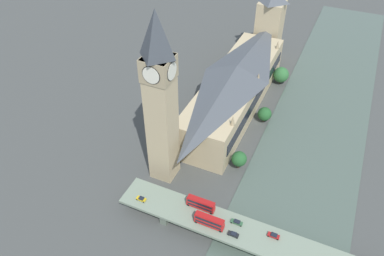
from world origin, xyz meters
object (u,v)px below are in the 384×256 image
at_px(victoria_tower, 269,25).
at_px(road_bridge, 280,247).
at_px(car_southbound_extra, 233,234).
at_px(car_southbound_tail, 237,222).
at_px(double_decker_bus_mid, 209,221).
at_px(car_southbound_lead, 274,235).
at_px(parliament_hall, 236,87).
at_px(clock_tower, 160,99).
at_px(car_northbound_mid, 141,199).
at_px(double_decker_bus_rear, 201,204).

height_order(victoria_tower, road_bridge, victoria_tower).
xyz_separation_m(victoria_tower, car_southbound_extra, (-29.41, 148.73, -15.67)).
xyz_separation_m(road_bridge, car_southbound_tail, (17.74, -2.51, 1.97)).
bearing_deg(double_decker_bus_mid, car_southbound_lead, -167.65).
bearing_deg(parliament_hall, clock_tower, 79.04).
distance_m(parliament_hall, clock_tower, 68.62).
xyz_separation_m(parliament_hall, car_southbound_tail, (-28.72, 79.05, -6.31)).
xyz_separation_m(car_northbound_mid, car_southbound_extra, (-39.94, 0.34, -0.00)).
relative_size(victoria_tower, car_southbound_extra, 12.01).
bearing_deg(car_southbound_lead, double_decker_bus_rear, -1.94).
height_order(clock_tower, road_bridge, clock_tower).
distance_m(parliament_hall, car_southbound_tail, 84.35).
relative_size(parliament_hall, car_southbound_extra, 25.23).
distance_m(parliament_hall, car_northbound_mid, 85.24).
height_order(car_northbound_mid, car_southbound_lead, car_southbound_lead).
bearing_deg(double_decker_bus_mid, car_northbound_mid, 0.20).
height_order(car_southbound_tail, car_southbound_extra, car_southbound_tail).
bearing_deg(road_bridge, double_decker_bus_mid, 5.64).
distance_m(car_southbound_tail, car_southbound_extra, 5.66).
xyz_separation_m(victoria_tower, double_decker_bus_rear, (-13.22, 142.06, -13.68)).
distance_m(car_northbound_mid, car_southbound_lead, 54.06).
height_order(car_southbound_lead, car_southbound_extra, car_southbound_lead).
height_order(car_southbound_lead, car_southbound_tail, car_southbound_lead).
height_order(clock_tower, car_southbound_lead, clock_tower).
height_order(clock_tower, victoria_tower, clock_tower).
distance_m(parliament_hall, road_bridge, 94.23).
bearing_deg(victoria_tower, car_southbound_tail, 101.37).
xyz_separation_m(parliament_hall, double_decker_bus_rear, (-13.17, 78.01, -4.35)).
height_order(double_decker_bus_mid, car_southbound_extra, double_decker_bus_mid).
relative_size(road_bridge, car_southbound_extra, 31.58).
distance_m(clock_tower, car_southbound_extra, 58.68).
bearing_deg(double_decker_bus_rear, double_decker_bus_mid, 134.93).
bearing_deg(car_southbound_lead, car_southbound_extra, 22.20).
relative_size(clock_tower, double_decker_bus_mid, 6.70).
relative_size(parliament_hall, clock_tower, 1.33).
xyz_separation_m(car_northbound_mid, car_southbound_tail, (-39.31, -5.29, 0.03)).
distance_m(double_decker_bus_mid, car_southbound_extra, 10.19).
relative_size(victoria_tower, double_decker_bus_mid, 4.23).
height_order(double_decker_bus_mid, car_northbound_mid, double_decker_bus_mid).
relative_size(parliament_hall, car_southbound_tail, 22.55).
bearing_deg(car_southbound_tail, double_decker_bus_mid, 29.04).
bearing_deg(clock_tower, car_southbound_extra, 150.53).
bearing_deg(double_decker_bus_mid, victoria_tower, -82.53).
height_order(road_bridge, double_decker_bus_rear, double_decker_bus_rear).
distance_m(clock_tower, double_decker_bus_mid, 50.62).
bearing_deg(road_bridge, car_southbound_tail, -8.05).
bearing_deg(road_bridge, parliament_hall, -60.33).
height_order(road_bridge, double_decker_bus_mid, double_decker_bus_mid).
xyz_separation_m(double_decker_bus_rear, car_southbound_lead, (-30.04, 1.02, -1.93)).
distance_m(victoria_tower, road_bridge, 153.88).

